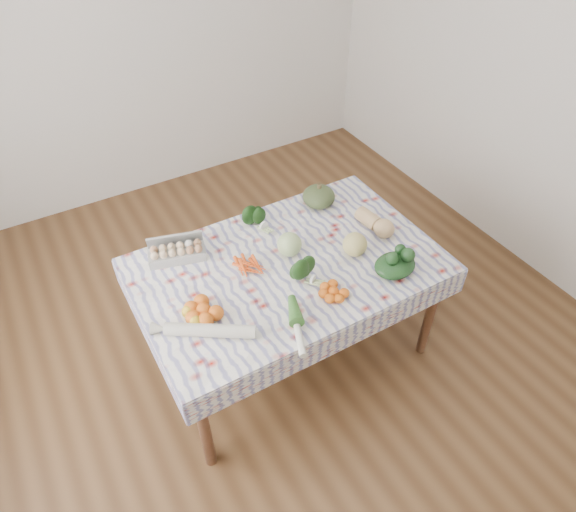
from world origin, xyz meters
The scene contains 17 objects.
ground centered at (0.00, 0.00, 0.00)m, with size 4.50×4.50×0.00m, color #51341B.
wall_back centered at (0.00, 2.25, 1.40)m, with size 4.00×0.04×2.80m, color silver.
dining_table centered at (0.00, 0.00, 0.68)m, with size 1.60×1.00×0.75m.
tablecloth centered at (0.00, 0.00, 0.76)m, with size 1.66×1.06×0.01m, color white.
egg_carton centered at (-0.51, 0.34, 0.80)m, with size 0.31×0.12×0.08m, color #9C9D98.
carrot_bunch centered at (-0.20, 0.09, 0.78)m, with size 0.19×0.17×0.03m, color #EC5317.
kale_bunch centered at (0.02, 0.37, 0.83)m, with size 0.15×0.13×0.13m, color #153410.
kabocha_squash centered at (0.44, 0.37, 0.83)m, with size 0.20×0.20×0.13m, color #3F4E2A.
cabbage centered at (0.05, 0.07, 0.83)m, with size 0.14×0.14×0.14m, color #AAC87D.
butternut_squash centered at (0.60, 0.00, 0.82)m, with size 0.12×0.26×0.12m, color tan.
orange_cluster centered at (-0.55, -0.12, 0.80)m, with size 0.25×0.25×0.08m, color orange.
broccoli centered at (0.01, -0.16, 0.81)m, with size 0.13×0.13×0.10m, color #1D4316.
mandarin_cluster centered at (0.09, -0.32, 0.79)m, with size 0.18×0.18×0.06m, color orange.
grapefruit centered at (0.36, -0.12, 0.83)m, with size 0.14×0.14×0.14m, color #CDC06A.
spinach_bag centered at (0.46, -0.35, 0.81)m, with size 0.24×0.19×0.10m, color black.
daikon centered at (-0.57, -0.24, 0.79)m, with size 0.07×0.07×0.46m, color beige.
leek centered at (-0.20, -0.42, 0.78)m, with size 0.04×0.04×0.34m, color white.
Camera 1 is at (-1.04, -1.78, 2.70)m, focal length 32.00 mm.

